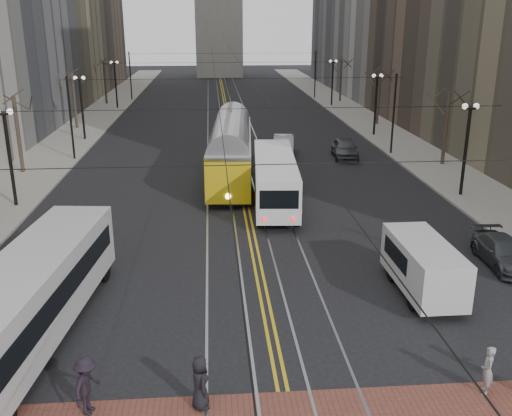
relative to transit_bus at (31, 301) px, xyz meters
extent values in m
plane|color=black|center=(8.25, -2.62, -1.49)|extent=(260.00, 260.00, 0.00)
cube|color=gray|center=(-6.75, 42.38, -1.42)|extent=(5.00, 140.00, 0.15)
cube|color=gray|center=(23.25, 42.38, -1.42)|extent=(5.00, 140.00, 0.15)
cube|color=gray|center=(8.25, 42.38, -1.49)|extent=(4.80, 130.00, 0.02)
cube|color=gold|center=(8.25, 42.38, -1.48)|extent=(0.42, 130.00, 0.01)
cylinder|color=black|center=(-5.45, 15.38, 1.31)|extent=(0.20, 0.20, 5.60)
cylinder|color=black|center=(-5.45, 35.38, 1.31)|extent=(0.20, 0.20, 5.60)
cylinder|color=black|center=(-5.45, 55.38, 1.31)|extent=(0.20, 0.20, 5.60)
cylinder|color=black|center=(21.95, 15.38, 1.31)|extent=(0.20, 0.20, 5.60)
cylinder|color=black|center=(21.95, 35.38, 1.31)|extent=(0.20, 0.20, 5.60)
cylinder|color=black|center=(21.95, 55.38, 1.31)|extent=(0.20, 0.20, 5.60)
cylinder|color=#382D23|center=(-7.45, 23.38, 1.31)|extent=(0.28, 0.28, 5.60)
cylinder|color=#382D23|center=(-7.45, 41.38, 1.31)|extent=(0.28, 0.28, 5.60)
cylinder|color=#382D23|center=(-7.45, 59.38, 1.31)|extent=(0.28, 0.28, 5.60)
cylinder|color=#382D23|center=(23.95, 23.38, 1.31)|extent=(0.28, 0.28, 5.60)
cylinder|color=#382D23|center=(23.95, 41.38, 1.31)|extent=(0.28, 0.28, 5.60)
cylinder|color=#382D23|center=(23.95, 59.38, 1.31)|extent=(0.28, 0.28, 5.60)
cylinder|color=black|center=(6.75, 42.38, 4.51)|extent=(0.03, 120.00, 0.03)
cylinder|color=black|center=(9.75, 42.38, 4.51)|extent=(0.03, 120.00, 0.03)
cylinder|color=black|center=(-4.65, 27.38, 1.81)|extent=(0.16, 0.16, 6.60)
cylinder|color=black|center=(-4.65, 63.38, 1.81)|extent=(0.16, 0.16, 6.60)
cylinder|color=black|center=(21.15, 27.38, 1.81)|extent=(0.16, 0.16, 6.60)
cylinder|color=black|center=(21.15, 63.38, 1.81)|extent=(0.16, 0.16, 6.60)
cube|color=silver|center=(0.00, 0.00, 0.00)|extent=(3.74, 12.12, 2.98)
cube|color=gold|center=(7.64, 20.89, 0.22)|extent=(3.62, 14.64, 3.42)
cube|color=white|center=(10.05, 15.04, -0.08)|extent=(3.10, 10.98, 2.83)
cube|color=silver|center=(14.66, 2.38, -0.38)|extent=(1.98, 5.03, 2.22)
imported|color=#45474E|center=(17.04, 26.52, -0.70)|extent=(2.27, 4.76, 1.57)
imported|color=#A3A6AB|center=(12.25, 28.13, -0.71)|extent=(2.31, 4.94, 1.57)
imported|color=#3A3D41|center=(19.39, 4.93, -0.87)|extent=(1.95, 4.37, 1.25)
imported|color=black|center=(5.79, -4.12, -0.67)|extent=(0.74, 0.92, 1.62)
imported|color=gray|center=(14.28, -4.12, -0.71)|extent=(0.51, 0.64, 1.53)
imported|color=black|center=(2.64, -4.12, -0.60)|extent=(0.98, 1.29, 1.76)
camera|label=1|loc=(6.29, -18.05, 9.14)|focal=40.00mm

